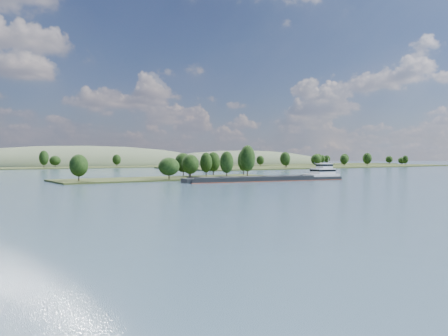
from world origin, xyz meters
TOP-DOWN VIEW (x-y plane):
  - ground at (0.00, 120.00)m, footprint 1800.00×1800.00m
  - tree_island at (6.92, 179.27)m, footprint 100.00×31.47m
  - right_bank at (231.44, 299.58)m, footprint 320.00×90.00m
  - back_shoreline at (7.90, 399.72)m, footprint 900.00×60.00m
  - hill_east at (260.00, 470.00)m, footprint 260.00×140.00m
  - hill_west at (60.00, 500.00)m, footprint 320.00×160.00m
  - cargo_barge at (29.14, 144.08)m, footprint 70.11×21.04m

SIDE VIEW (x-z plane):
  - ground at x=0.00m, z-range 0.00..0.00m
  - hill_east at x=260.00m, z-range -18.00..18.00m
  - hill_west at x=60.00m, z-range -22.00..22.00m
  - back_shoreline at x=7.90m, z-range -7.43..8.78m
  - right_bank at x=231.44m, z-range -6.22..8.20m
  - cargo_barge at x=29.14m, z-range -3.53..5.91m
  - tree_island at x=6.92m, z-range -3.91..11.82m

